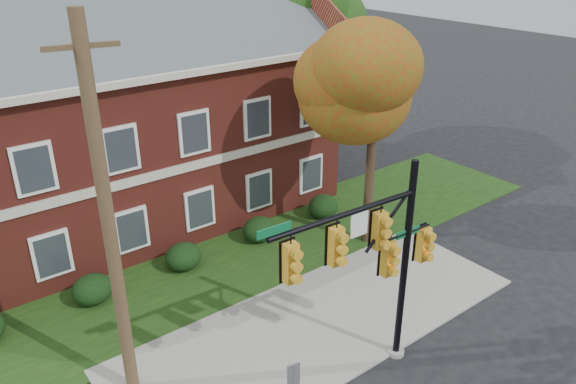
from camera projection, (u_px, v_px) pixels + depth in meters
ground at (342, 339)px, 17.74m from camera, size 120.00×120.00×0.00m
sidewalk at (322, 322)px, 18.44m from camera, size 14.00×5.00×0.08m
grass_strip at (238, 259)px, 22.04m from camera, size 30.00×6.00×0.04m
apartment_building at (114, 111)px, 23.10m from camera, size 18.80×8.80×9.74m
hedge_left at (92, 289)px, 19.28m from camera, size 1.40×1.26×1.05m
hedge_center at (183, 257)px, 21.22m from camera, size 1.40×1.26×1.05m
hedge_right at (259, 229)px, 23.16m from camera, size 1.40×1.26×1.05m
hedge_far_right at (323, 206)px, 25.09m from camera, size 1.40×1.26×1.05m
tree_near_right at (383, 82)px, 20.59m from camera, size 4.50×4.25×8.58m
tree_right_rear at (313, 8)px, 28.66m from camera, size 6.30×5.95×10.62m
traffic_signal at (376, 254)px, 14.87m from camera, size 5.69×0.63×6.35m
utility_pole at (109, 226)px, 13.54m from camera, size 1.60×0.40×10.32m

